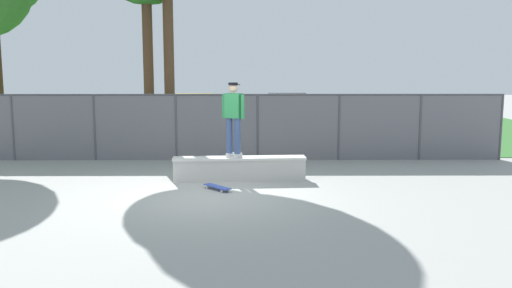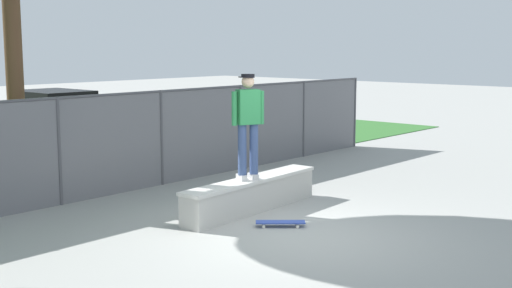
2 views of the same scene
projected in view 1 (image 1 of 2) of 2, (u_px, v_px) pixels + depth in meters
The scene contains 8 objects.
ground_plane at pixel (204, 195), 12.12m from camera, with size 80.00×80.00×0.00m, color #9E9E99.
grass_strip at pixel (231, 123), 26.80m from camera, with size 29.12×20.00×0.02m, color #336B2D.
concrete_ledge at pixel (239, 169), 13.65m from camera, with size 3.32×0.69×0.59m.
skateboarder at pixel (233, 116), 13.41m from camera, with size 0.56×0.39×1.84m.
skateboard at pixel (217, 187), 12.63m from camera, with size 0.68×0.73×0.09m.
chainlink_fence at pixel (217, 125), 16.45m from camera, with size 17.19×0.07×2.00m.
car_yellow at pixel (193, 115), 22.21m from camera, with size 2.04×4.21×1.66m.
car_black at pixel (288, 114), 22.47m from camera, with size 2.04×4.21×1.66m.
Camera 1 is at (1.07, -11.84, 2.87)m, focal length 38.53 mm.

